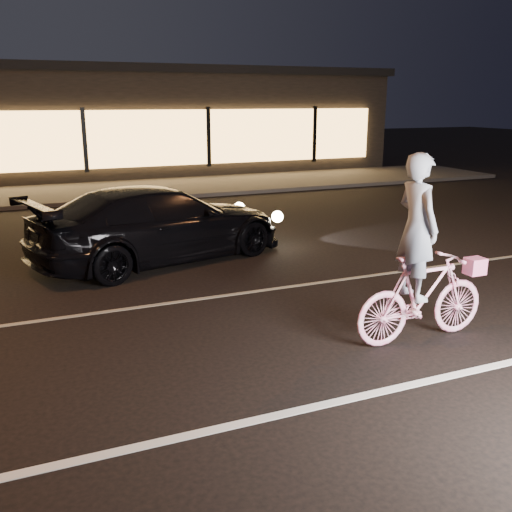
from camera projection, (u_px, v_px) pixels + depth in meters
name	position (u px, v px, depth m)	size (l,w,h in m)	color
ground	(239.00, 352.00, 6.93)	(90.00, 90.00, 0.00)	black
lane_stripe_near	(294.00, 412.00, 5.60)	(60.00, 0.12, 0.01)	silver
lane_stripe_far	(192.00, 300.00, 8.71)	(60.00, 0.10, 0.01)	gray
sidewalk	(95.00, 192.00, 18.48)	(30.00, 4.00, 0.12)	#383533
storefront	(71.00, 120.00, 23.23)	(25.40, 8.42, 4.20)	black
cyclist	(421.00, 277.00, 7.05)	(1.89, 0.65, 2.38)	#FF4188
sedan	(160.00, 224.00, 10.71)	(5.24, 3.24, 1.42)	black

